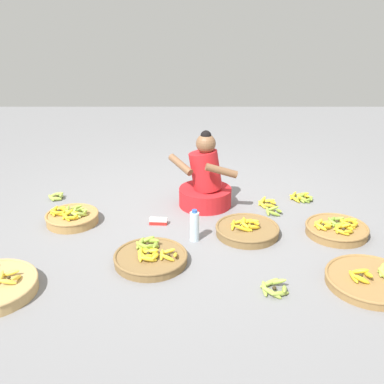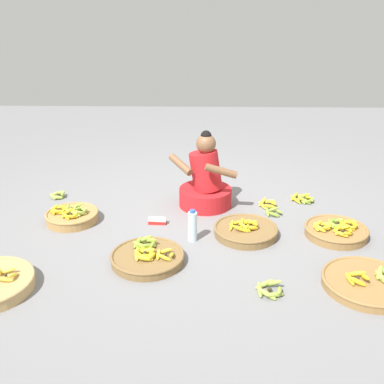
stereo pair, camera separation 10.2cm
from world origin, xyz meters
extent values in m
plane|color=slate|center=(0.00, 0.00, 0.00)|extent=(10.00, 10.00, 0.00)
cylinder|color=red|center=(0.12, 0.30, 0.09)|extent=(0.52, 0.52, 0.18)
cylinder|color=red|center=(0.12, 0.30, 0.37)|extent=(0.43, 0.40, 0.42)
sphere|color=brown|center=(0.12, 0.30, 0.64)|extent=(0.19, 0.19, 0.19)
sphere|color=black|center=(0.12, 0.30, 0.72)|extent=(0.10, 0.10, 0.10)
cylinder|color=brown|center=(-0.12, 0.26, 0.44)|extent=(0.25, 0.28, 0.16)
cylinder|color=brown|center=(0.26, 0.09, 0.44)|extent=(0.31, 0.10, 0.16)
cylinder|color=olive|center=(1.25, -0.32, 0.04)|extent=(0.53, 0.53, 0.07)
torus|color=olive|center=(1.25, -0.32, 0.07)|extent=(0.54, 0.54, 0.02)
ellipsoid|color=gold|center=(1.41, -0.30, 0.10)|extent=(0.05, 0.12, 0.07)
ellipsoid|color=gold|center=(1.39, -0.26, 0.10)|extent=(0.12, 0.09, 0.07)
ellipsoid|color=gold|center=(1.34, -0.25, 0.10)|extent=(0.13, 0.07, 0.06)
ellipsoid|color=gold|center=(1.31, -0.29, 0.10)|extent=(0.06, 0.13, 0.06)
ellipsoid|color=gold|center=(1.31, -0.32, 0.10)|extent=(0.07, 0.12, 0.07)
ellipsoid|color=gold|center=(1.35, -0.36, 0.10)|extent=(0.12, 0.06, 0.08)
ellipsoid|color=gold|center=(1.40, -0.34, 0.10)|extent=(0.11, 0.11, 0.06)
sphere|color=#382D19|center=(1.36, -0.30, 0.10)|extent=(0.03, 0.03, 0.03)
ellipsoid|color=olive|center=(1.31, -0.28, 0.09)|extent=(0.05, 0.12, 0.05)
ellipsoid|color=olive|center=(1.28, -0.23, 0.10)|extent=(0.12, 0.08, 0.08)
ellipsoid|color=olive|center=(1.23, -0.24, 0.10)|extent=(0.11, 0.11, 0.06)
ellipsoid|color=olive|center=(1.21, -0.29, 0.10)|extent=(0.06, 0.12, 0.07)
ellipsoid|color=olive|center=(1.23, -0.32, 0.10)|extent=(0.11, 0.11, 0.07)
ellipsoid|color=olive|center=(1.28, -0.33, 0.10)|extent=(0.12, 0.07, 0.06)
sphere|color=#382D19|center=(1.26, -0.28, 0.10)|extent=(0.03, 0.03, 0.03)
ellipsoid|color=yellow|center=(1.17, -0.33, 0.10)|extent=(0.06, 0.12, 0.07)
ellipsoid|color=yellow|center=(1.16, -0.30, 0.10)|extent=(0.11, 0.10, 0.07)
ellipsoid|color=yellow|center=(1.09, -0.30, 0.10)|extent=(0.11, 0.10, 0.07)
ellipsoid|color=yellow|center=(1.07, -0.34, 0.10)|extent=(0.05, 0.12, 0.06)
ellipsoid|color=yellow|center=(1.09, -0.38, 0.10)|extent=(0.12, 0.09, 0.07)
ellipsoid|color=yellow|center=(1.15, -0.38, 0.10)|extent=(0.11, 0.10, 0.08)
sphere|color=#382D19|center=(1.12, -0.34, 0.10)|extent=(0.03, 0.03, 0.03)
ellipsoid|color=gold|center=(1.33, -0.41, 0.10)|extent=(0.04, 0.13, 0.07)
ellipsoid|color=gold|center=(1.29, -0.36, 0.10)|extent=(0.13, 0.07, 0.08)
ellipsoid|color=gold|center=(1.25, -0.37, 0.10)|extent=(0.12, 0.09, 0.07)
ellipsoid|color=gold|center=(1.22, -0.41, 0.09)|extent=(0.05, 0.13, 0.06)
ellipsoid|color=gold|center=(1.25, -0.46, 0.09)|extent=(0.13, 0.08, 0.05)
ellipsoid|color=gold|center=(1.31, -0.46, 0.10)|extent=(0.12, 0.09, 0.06)
sphere|color=#382D19|center=(1.28, -0.42, 0.10)|extent=(0.03, 0.03, 0.03)
cylinder|color=#A87F47|center=(-1.11, -0.10, 0.04)|extent=(0.47, 0.47, 0.08)
torus|color=#A87F47|center=(-1.11, -0.10, 0.08)|extent=(0.48, 0.48, 0.02)
ellipsoid|color=#9EB747|center=(-0.99, -0.10, 0.11)|extent=(0.05, 0.12, 0.07)
ellipsoid|color=#9EB747|center=(-1.01, -0.07, 0.11)|extent=(0.11, 0.09, 0.07)
ellipsoid|color=#9EB747|center=(-1.06, -0.06, 0.11)|extent=(0.12, 0.08, 0.07)
ellipsoid|color=#9EB747|center=(-1.09, -0.10, 0.11)|extent=(0.05, 0.12, 0.07)
ellipsoid|color=#9EB747|center=(-1.06, -0.15, 0.11)|extent=(0.12, 0.08, 0.05)
ellipsoid|color=#9EB747|center=(-1.01, -0.15, 0.11)|extent=(0.11, 0.10, 0.07)
sphere|color=#382D19|center=(-1.04, -0.11, 0.11)|extent=(0.03, 0.03, 0.03)
ellipsoid|color=#8CAD38|center=(-1.05, -0.06, 0.11)|extent=(0.05, 0.13, 0.08)
ellipsoid|color=#8CAD38|center=(-1.09, 0.00, 0.11)|extent=(0.13, 0.06, 0.08)
ellipsoid|color=#8CAD38|center=(-1.16, -0.06, 0.11)|extent=(0.04, 0.13, 0.07)
ellipsoid|color=#8CAD38|center=(-1.11, -0.11, 0.11)|extent=(0.13, 0.04, 0.06)
sphere|color=#382D19|center=(-1.10, -0.05, 0.11)|extent=(0.03, 0.03, 0.03)
ellipsoid|color=gold|center=(-1.18, -0.08, 0.11)|extent=(0.05, 0.13, 0.05)
ellipsoid|color=gold|center=(-1.20, -0.04, 0.11)|extent=(0.11, 0.11, 0.06)
ellipsoid|color=gold|center=(-1.25, -0.02, 0.11)|extent=(0.13, 0.06, 0.06)
ellipsoid|color=gold|center=(-1.28, -0.06, 0.11)|extent=(0.08, 0.13, 0.07)
ellipsoid|color=gold|center=(-1.28, -0.10, 0.11)|extent=(0.09, 0.13, 0.05)
ellipsoid|color=gold|center=(-1.24, -0.13, 0.11)|extent=(0.12, 0.04, 0.08)
ellipsoid|color=gold|center=(-1.20, -0.12, 0.11)|extent=(0.12, 0.11, 0.06)
sphere|color=#382D19|center=(-1.23, -0.08, 0.11)|extent=(0.03, 0.03, 0.03)
ellipsoid|color=gold|center=(-1.05, -0.18, 0.11)|extent=(0.06, 0.12, 0.05)
ellipsoid|color=gold|center=(-1.08, -0.12, 0.11)|extent=(0.12, 0.08, 0.06)
ellipsoid|color=gold|center=(-1.14, -0.13, 0.11)|extent=(0.11, 0.10, 0.08)
ellipsoid|color=gold|center=(-1.15, -0.16, 0.11)|extent=(0.05, 0.12, 0.06)
ellipsoid|color=gold|center=(-1.13, -0.21, 0.11)|extent=(0.11, 0.10, 0.07)
ellipsoid|color=gold|center=(-1.07, -0.22, 0.11)|extent=(0.12, 0.09, 0.06)
sphere|color=#382D19|center=(-1.10, -0.17, 0.11)|extent=(0.03, 0.03, 0.03)
ellipsoid|color=yellow|center=(-1.23, -1.17, 0.11)|extent=(0.05, 0.13, 0.07)
ellipsoid|color=yellow|center=(-1.29, -1.11, 0.11)|extent=(0.13, 0.05, 0.06)
ellipsoid|color=yellow|center=(-1.28, -1.22, 0.11)|extent=(0.13, 0.05, 0.07)
sphere|color=#382D19|center=(-1.29, -1.16, 0.11)|extent=(0.03, 0.03, 0.03)
cylinder|color=brown|center=(-0.33, -0.79, 0.03)|extent=(0.56, 0.56, 0.06)
torus|color=brown|center=(-0.33, -0.79, 0.06)|extent=(0.58, 0.58, 0.02)
ellipsoid|color=yellow|center=(-0.14, -0.83, 0.09)|extent=(0.04, 0.12, 0.07)
ellipsoid|color=yellow|center=(-0.20, -0.77, 0.09)|extent=(0.12, 0.04, 0.06)
ellipsoid|color=yellow|center=(-0.24, -0.82, 0.09)|extent=(0.03, 0.12, 0.06)
ellipsoid|color=yellow|center=(-0.20, -0.87, 0.09)|extent=(0.12, 0.04, 0.08)
sphere|color=#382D19|center=(-0.19, -0.82, 0.09)|extent=(0.03, 0.03, 0.03)
ellipsoid|color=#8CAD38|center=(-0.30, -0.68, 0.09)|extent=(0.06, 0.15, 0.07)
ellipsoid|color=#8CAD38|center=(-0.33, -0.61, 0.09)|extent=(0.14, 0.11, 0.08)
ellipsoid|color=#8CAD38|center=(-0.38, -0.60, 0.10)|extent=(0.15, 0.07, 0.08)
ellipsoid|color=#8CAD38|center=(-0.43, -0.65, 0.09)|extent=(0.08, 0.15, 0.07)
ellipsoid|color=#8CAD38|center=(-0.42, -0.70, 0.09)|extent=(0.12, 0.14, 0.07)
ellipsoid|color=#8CAD38|center=(-0.37, -0.73, 0.10)|extent=(0.15, 0.05, 0.09)
ellipsoid|color=#8CAD38|center=(-0.32, -0.71, 0.10)|extent=(0.13, 0.13, 0.09)
sphere|color=#382D19|center=(-0.37, -0.67, 0.09)|extent=(0.03, 0.03, 0.03)
ellipsoid|color=gold|center=(-0.30, -0.81, 0.09)|extent=(0.06, 0.13, 0.07)
ellipsoid|color=gold|center=(-0.32, -0.75, 0.09)|extent=(0.11, 0.10, 0.07)
ellipsoid|color=gold|center=(-0.38, -0.75, 0.08)|extent=(0.12, 0.10, 0.05)
ellipsoid|color=gold|center=(-0.40, -0.79, 0.09)|extent=(0.03, 0.13, 0.06)
ellipsoid|color=gold|center=(-0.39, -0.84, 0.09)|extent=(0.11, 0.11, 0.06)
ellipsoid|color=gold|center=(-0.33, -0.85, 0.09)|extent=(0.13, 0.08, 0.06)
sphere|color=#382D19|center=(-0.35, -0.79, 0.09)|extent=(0.03, 0.03, 0.03)
ellipsoid|color=yellow|center=(-0.29, -0.85, 0.09)|extent=(0.07, 0.14, 0.06)
ellipsoid|color=yellow|center=(-0.34, -0.77, 0.09)|extent=(0.14, 0.06, 0.07)
ellipsoid|color=yellow|center=(-0.41, -0.84, 0.09)|extent=(0.05, 0.14, 0.08)
ellipsoid|color=yellow|center=(-0.34, -0.89, 0.09)|extent=(0.14, 0.06, 0.07)
sphere|color=#382D19|center=(-0.35, -0.83, 0.09)|extent=(0.03, 0.03, 0.03)
cylinder|color=brown|center=(0.47, -0.33, 0.04)|extent=(0.54, 0.54, 0.07)
torus|color=brown|center=(0.47, -0.33, 0.07)|extent=(0.56, 0.56, 0.02)
ellipsoid|color=gold|center=(0.55, -0.32, 0.10)|extent=(0.06, 0.14, 0.08)
ellipsoid|color=gold|center=(0.51, -0.27, 0.10)|extent=(0.14, 0.09, 0.07)
ellipsoid|color=gold|center=(0.46, -0.27, 0.09)|extent=(0.14, 0.09, 0.06)
ellipsoid|color=gold|center=(0.43, -0.31, 0.10)|extent=(0.06, 0.14, 0.09)
ellipsoid|color=gold|center=(0.46, -0.37, 0.10)|extent=(0.13, 0.11, 0.09)
ellipsoid|color=gold|center=(0.52, -0.38, 0.10)|extent=(0.14, 0.09, 0.07)
sphere|color=#382D19|center=(0.49, -0.33, 0.10)|extent=(0.03, 0.03, 0.03)
ellipsoid|color=gold|center=(0.49, -0.35, 0.10)|extent=(0.05, 0.16, 0.08)
ellipsoid|color=gold|center=(0.40, -0.27, 0.09)|extent=(0.16, 0.06, 0.06)
ellipsoid|color=gold|center=(0.35, -0.32, 0.09)|extent=(0.06, 0.16, 0.05)
ellipsoid|color=gold|center=(0.41, -0.41, 0.10)|extent=(0.16, 0.03, 0.08)
sphere|color=#382D19|center=(0.42, -0.34, 0.09)|extent=(0.03, 0.03, 0.03)
cylinder|color=olive|center=(1.27, -1.09, 0.03)|extent=(0.63, 0.63, 0.06)
torus|color=olive|center=(1.27, -1.09, 0.06)|extent=(0.64, 0.64, 0.02)
ellipsoid|color=#9EB747|center=(1.39, -1.02, 0.09)|extent=(0.14, 0.09, 0.07)
ellipsoid|color=#9EB747|center=(1.36, -1.04, 0.09)|extent=(0.10, 0.14, 0.09)
ellipsoid|color=#9EB747|center=(1.36, -1.09, 0.09)|extent=(0.07, 0.14, 0.06)
ellipsoid|color=gold|center=(1.24, -1.10, 0.09)|extent=(0.04, 0.13, 0.08)
ellipsoid|color=gold|center=(1.20, -1.05, 0.09)|extent=(0.13, 0.06, 0.07)
ellipsoid|color=gold|center=(1.13, -1.12, 0.08)|extent=(0.06, 0.13, 0.06)
ellipsoid|color=gold|center=(1.17, -1.16, 0.09)|extent=(0.13, 0.06, 0.08)
sphere|color=#382D19|center=(1.19, -1.11, 0.09)|extent=(0.03, 0.03, 0.03)
ellipsoid|color=#8CAD38|center=(1.20, 0.41, 0.02)|extent=(0.04, 0.13, 0.05)
ellipsoid|color=#8CAD38|center=(1.18, 0.45, 0.02)|extent=(0.12, 0.11, 0.05)
ellipsoid|color=#8CAD38|center=(1.12, 0.46, 0.03)|extent=(0.13, 0.09, 0.08)
ellipsoid|color=#8CAD38|center=(1.09, 0.43, 0.03)|extent=(0.09, 0.13, 0.07)
ellipsoid|color=#8CAD38|center=(1.10, 0.38, 0.03)|extent=(0.10, 0.13, 0.08)
ellipsoid|color=#8CAD38|center=(1.13, 0.36, 0.03)|extent=(0.13, 0.07, 0.08)
ellipsoid|color=#8CAD38|center=(1.19, 0.37, 0.03)|extent=(0.11, 0.12, 0.07)
sphere|color=#382D19|center=(1.14, 0.41, 0.03)|extent=(0.03, 0.03, 0.03)
ellipsoid|color=gold|center=(1.17, 0.45, 0.03)|extent=(0.05, 0.16, 0.08)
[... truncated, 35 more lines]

